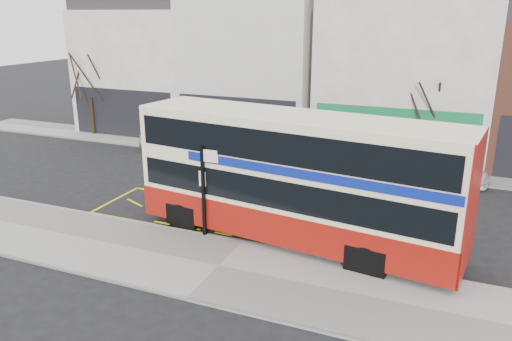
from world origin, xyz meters
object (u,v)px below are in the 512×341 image
at_px(car_silver, 173,141).
at_px(street_tree_left, 87,64).
at_px(bus_stop_post, 205,183).
at_px(double_decker_bus, 296,177).
at_px(car_white, 440,169).
at_px(street_tree_right, 425,92).
at_px(car_grey, 267,152).

xyz_separation_m(car_silver, street_tree_left, (-7.15, 1.62, 4.04)).
distance_m(car_silver, street_tree_left, 8.37).
bearing_deg(bus_stop_post, double_decker_bus, 17.77).
bearing_deg(double_decker_bus, car_silver, 147.41).
relative_size(car_white, street_tree_right, 0.76).
xyz_separation_m(street_tree_left, street_tree_right, (20.69, 0.56, -0.69)).
xyz_separation_m(car_grey, street_tree_right, (7.59, 2.33, 3.33)).
bearing_deg(street_tree_right, car_grey, -162.91).
bearing_deg(double_decker_bus, car_grey, 124.58).
bearing_deg(car_white, car_silver, 89.99).
relative_size(double_decker_bus, street_tree_right, 1.99).
distance_m(double_decker_bus, car_grey, 9.74).
bearing_deg(car_silver, street_tree_right, -81.09).
relative_size(car_silver, car_white, 0.89).
xyz_separation_m(double_decker_bus, street_tree_right, (3.24, 10.88, 1.62)).
bearing_deg(double_decker_bus, car_white, 71.45).
bearing_deg(street_tree_left, car_grey, -7.73).
bearing_deg(bus_stop_post, car_white, 52.92).
bearing_deg(street_tree_left, car_white, -3.62).
bearing_deg(car_silver, double_decker_bus, -130.39).
bearing_deg(car_grey, car_white, -83.66).
distance_m(double_decker_bus, car_silver, 13.60).
distance_m(street_tree_left, street_tree_right, 20.71).
relative_size(car_white, street_tree_left, 0.65).
height_order(street_tree_left, street_tree_right, street_tree_left).
xyz_separation_m(car_white, street_tree_right, (-1.15, 1.94, 3.38)).
height_order(bus_stop_post, car_white, bus_stop_post).
height_order(bus_stop_post, street_tree_right, street_tree_right).
bearing_deg(bus_stop_post, street_tree_right, 61.85).
bearing_deg(car_white, double_decker_bus, 152.92).
bearing_deg(street_tree_left, double_decker_bus, -30.60).
xyz_separation_m(car_silver, car_white, (14.69, 0.24, -0.03)).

